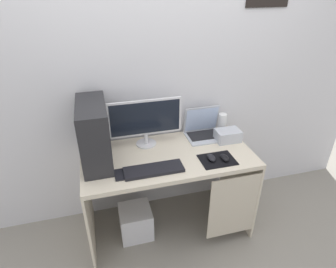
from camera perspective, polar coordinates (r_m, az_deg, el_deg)
ground_plane at (r=2.66m, az=0.00°, el=-17.84°), size 8.00×8.00×0.00m
wall_back at (r=2.27m, az=-2.41°, el=12.62°), size 4.00×0.05×2.60m
desk at (r=2.26m, az=0.49°, el=-7.67°), size 1.31×0.65×0.75m
pc_tower at (r=2.06m, az=-14.70°, el=0.11°), size 0.20×0.49×0.45m
monitor at (r=2.20m, az=-4.60°, el=2.71°), size 0.57×0.16×0.39m
laptop at (r=2.43m, az=7.22°, el=0.75°), size 0.31×0.25×0.25m
speaker at (r=2.50m, az=10.90°, el=2.23°), size 0.07×0.07×0.17m
projector at (r=2.39m, az=11.98°, el=-0.29°), size 0.20×0.14×0.09m
keyboard at (r=1.99m, az=-2.91°, el=-7.21°), size 0.42×0.14×0.02m
mousepad at (r=2.14m, az=9.94°, el=-5.15°), size 0.26×0.20×0.00m
mouse_left at (r=2.12m, az=8.76°, el=-4.77°), size 0.06×0.10×0.03m
mouse_right at (r=2.14m, az=11.37°, el=-4.72°), size 0.06×0.10×0.03m
cell_phone at (r=1.98m, az=-9.75°, el=-8.14°), size 0.07×0.13×0.01m
subwoofer at (r=2.52m, az=-6.55°, el=-17.18°), size 0.26×0.26×0.26m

